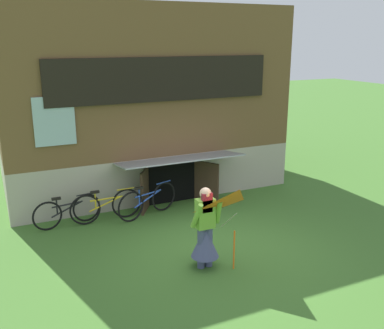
% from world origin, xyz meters
% --- Properties ---
extents(ground_plane, '(60.00, 60.00, 0.00)m').
position_xyz_m(ground_plane, '(0.00, 0.00, 0.00)').
color(ground_plane, '#3D6B28').
extents(log_house, '(7.53, 5.87, 4.98)m').
position_xyz_m(log_house, '(-0.00, 5.37, 2.49)').
color(log_house, '#ADA393').
rests_on(log_house, ground_plane).
extents(person, '(0.61, 0.52, 1.57)m').
position_xyz_m(person, '(-0.56, -0.47, 0.66)').
color(person, '#474C75').
rests_on(person, ground_plane).
extents(kite, '(0.93, 0.93, 1.54)m').
position_xyz_m(kite, '(-0.16, -0.99, 1.25)').
color(kite, orange).
rests_on(kite, ground_plane).
extents(bicycle_blue, '(1.66, 0.62, 0.79)m').
position_xyz_m(bicycle_blue, '(-0.70, 2.35, 0.38)').
color(bicycle_blue, black).
rests_on(bicycle_blue, ground_plane).
extents(bicycle_yellow, '(1.70, 0.09, 0.78)m').
position_xyz_m(bicycle_yellow, '(-1.68, 2.46, 0.38)').
color(bicycle_yellow, black).
rests_on(bicycle_yellow, ground_plane).
extents(bicycle_black, '(1.57, 0.30, 0.72)m').
position_xyz_m(bicycle_black, '(-2.55, 2.57, 0.35)').
color(bicycle_black, black).
rests_on(bicycle_black, ground_plane).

